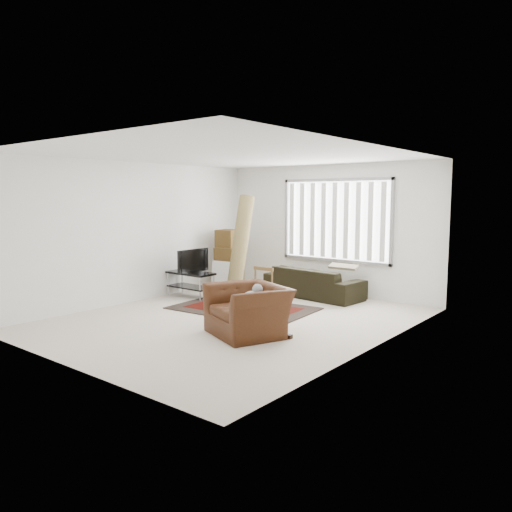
{
  "coord_description": "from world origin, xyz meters",
  "views": [
    {
      "loc": [
        5.36,
        -6.12,
        2.03
      ],
      "look_at": [
        0.19,
        0.34,
        1.05
      ],
      "focal_mm": 35.0,
      "sensor_mm": 36.0,
      "label": 1
    }
  ],
  "objects_px": {
    "moving_boxes": "(228,261)",
    "armchair": "(248,307)",
    "side_chair": "(257,289)",
    "sofa": "(314,278)",
    "tv_stand": "(191,279)"
  },
  "relations": [
    {
      "from": "sofa",
      "to": "side_chair",
      "type": "distance_m",
      "value": 1.93
    },
    {
      "from": "side_chair",
      "to": "armchair",
      "type": "distance_m",
      "value": 1.28
    },
    {
      "from": "moving_boxes",
      "to": "side_chair",
      "type": "bearing_deg",
      "value": -36.97
    },
    {
      "from": "armchair",
      "to": "tv_stand",
      "type": "bearing_deg",
      "value": 174.62
    },
    {
      "from": "tv_stand",
      "to": "sofa",
      "type": "height_order",
      "value": "sofa"
    },
    {
      "from": "moving_boxes",
      "to": "sofa",
      "type": "distance_m",
      "value": 2.04
    },
    {
      "from": "moving_boxes",
      "to": "armchair",
      "type": "xyz_separation_m",
      "value": [
        2.75,
        -2.63,
        -0.19
      ]
    },
    {
      "from": "side_chair",
      "to": "armchair",
      "type": "height_order",
      "value": "armchair"
    },
    {
      "from": "moving_boxes",
      "to": "side_chair",
      "type": "distance_m",
      "value": 2.58
    },
    {
      "from": "moving_boxes",
      "to": "side_chair",
      "type": "xyz_separation_m",
      "value": [
        2.06,
        -1.55,
        -0.16
      ]
    },
    {
      "from": "tv_stand",
      "to": "armchair",
      "type": "xyz_separation_m",
      "value": [
        2.71,
        -1.44,
        0.05
      ]
    },
    {
      "from": "moving_boxes",
      "to": "sofa",
      "type": "relative_size",
      "value": 0.63
    },
    {
      "from": "sofa",
      "to": "side_chair",
      "type": "bearing_deg",
      "value": 97.42
    },
    {
      "from": "sofa",
      "to": "moving_boxes",
      "type": "bearing_deg",
      "value": 16.05
    },
    {
      "from": "sofa",
      "to": "side_chair",
      "type": "height_order",
      "value": "side_chair"
    }
  ]
}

